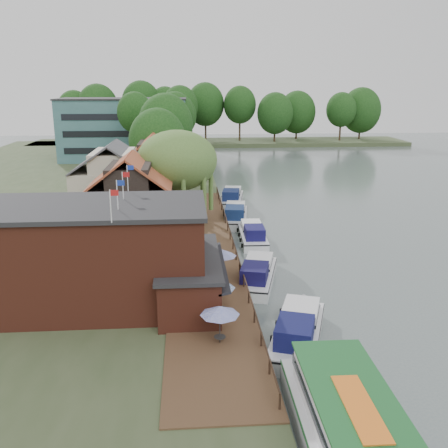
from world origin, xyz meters
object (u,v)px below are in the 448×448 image
object	(u,v)px
umbrella_0	(220,324)
pub	(124,254)
hotel_block	(124,129)
umbrella_4	(207,258)
cottage_a	(131,198)
swan	(352,404)
willow	(178,179)
umbrella_1	(220,297)
umbrella_3	(222,264)
cruiser_4	(232,196)
cruiser_3	(235,213)
umbrella_2	(207,287)
cottage_c	(153,167)
cruiser_2	(253,232)
cruiser_1	(257,271)
cottage_b	(114,180)
cruiser_0	(298,327)

from	to	relation	value
umbrella_0	pub	bearing A→B (deg)	134.45
hotel_block	umbrella_4	size ratio (longest dim) A/B	10.47
cottage_a	swan	world-z (taller)	cottage_a
pub	umbrella_0	bearing A→B (deg)	-45.55
willow	umbrella_1	xyz separation A→B (m)	(3.07, -22.43, -3.93)
hotel_block	umbrella_3	world-z (taller)	hotel_block
hotel_block	cruiser_4	bearing A→B (deg)	-63.48
willow	cruiser_3	world-z (taller)	willow
hotel_block	cruiser_3	distance (m)	50.58
pub	umbrella_2	bearing A→B (deg)	-5.89
umbrella_4	cottage_c	bearing A→B (deg)	101.82
willow	cruiser_2	bearing A→B (deg)	-24.95
umbrella_4	cruiser_1	xyz separation A→B (m)	(4.16, -0.22, -1.18)
pub	cruiser_3	bearing A→B (deg)	67.15
umbrella_2	swan	world-z (taller)	umbrella_2
hotel_block	umbrella_3	bearing A→B (deg)	-77.26
cottage_a	willow	distance (m)	6.80
cruiser_4	umbrella_1	bearing A→B (deg)	-87.14
cottage_b	umbrella_1	xyz separation A→B (m)	(10.57, -27.43, -2.96)
cruiser_0	cruiser_3	xyz separation A→B (m)	(-1.16, 29.14, -0.02)
umbrella_0	cottage_b	bearing A→B (deg)	108.12
umbrella_4	cruiser_1	distance (m)	4.33
cottage_a	cottage_b	xyz separation A→B (m)	(-3.00, 10.00, 0.00)
pub	umbrella_3	xyz separation A→B (m)	(7.16, 3.97, -2.36)
umbrella_1	umbrella_3	size ratio (longest dim) A/B	1.00
cruiser_1	cruiser_2	world-z (taller)	cruiser_1
cottage_a	umbrella_1	distance (m)	19.24
cruiser_3	swan	size ratio (longest dim) A/B	22.10
cottage_a	cruiser_1	bearing A→B (deg)	-41.53
willow	cruiser_3	distance (m)	9.37
cruiser_1	cruiser_3	size ratio (longest dim) A/B	0.95
cottage_a	umbrella_2	distance (m)	17.24
cruiser_2	willow	bearing A→B (deg)	156.37
umbrella_0	umbrella_1	distance (m)	3.98
umbrella_0	umbrella_2	world-z (taller)	same
umbrella_0	umbrella_2	xyz separation A→B (m)	(-0.54, 5.81, 0.00)
pub	cruiser_0	bearing A→B (deg)	-23.56
cottage_c	umbrella_1	bearing A→B (deg)	-79.78
cruiser_2	cruiser_4	distance (m)	17.26
pub	cottage_b	distance (m)	25.33
umbrella_1	cruiser_1	world-z (taller)	umbrella_1
cottage_c	cruiser_2	world-z (taller)	cottage_c
willow	umbrella_4	world-z (taller)	willow
hotel_block	cottage_c	xyz separation A→B (m)	(8.00, -37.00, -1.90)
umbrella_1	umbrella_3	bearing A→B (deg)	84.73
cruiser_0	cruiser_2	world-z (taller)	cruiser_0
umbrella_2	cruiser_1	bearing A→B (deg)	52.29
pub	cruiser_4	distance (m)	35.45
willow	cruiser_0	distance (m)	26.64
umbrella_1	cruiser_4	size ratio (longest dim) A/B	0.24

